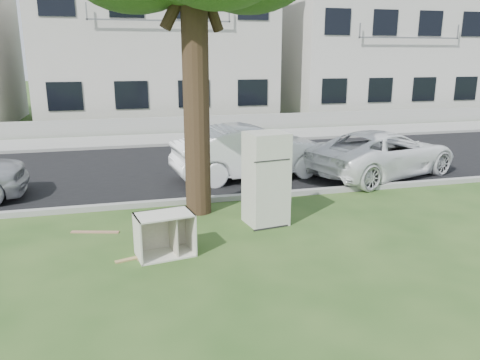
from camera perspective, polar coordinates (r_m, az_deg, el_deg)
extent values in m
plane|color=#274719|center=(8.60, -0.37, -7.45)|extent=(120.00, 120.00, 0.00)
cube|color=black|center=(14.23, -6.24, 1.58)|extent=(120.00, 7.00, 0.01)
cube|color=gray|center=(10.85, -3.51, -2.65)|extent=(120.00, 0.18, 0.12)
cube|color=gray|center=(17.68, -7.92, 4.14)|extent=(120.00, 0.18, 0.12)
cube|color=gray|center=(19.10, -8.43, 4.94)|extent=(120.00, 2.80, 0.01)
cube|color=gray|center=(20.62, -8.96, 6.62)|extent=(120.00, 0.15, 0.70)
cylinder|color=black|center=(9.66, -5.38, 10.87)|extent=(0.54, 0.54, 5.20)
cube|color=beige|center=(25.29, -10.41, 15.46)|extent=(11.00, 8.00, 7.20)
cube|color=beige|center=(28.80, 15.00, 14.53)|extent=(10.00, 8.00, 6.60)
cube|color=beige|center=(9.24, 3.19, 0.16)|extent=(0.86, 0.81, 1.84)
cube|color=beige|center=(8.00, -9.17, -6.59)|extent=(1.03, 0.73, 0.73)
cube|color=#9A7D4A|center=(8.16, -11.04, -8.95)|extent=(1.13, 0.42, 0.02)
cube|color=#A07153|center=(9.41, -17.25, -6.07)|extent=(0.91, 0.33, 0.02)
cube|color=#A07459|center=(8.37, -11.15, -8.30)|extent=(0.40, 0.89, 0.03)
imported|color=white|center=(12.85, 1.59, 3.49)|extent=(4.55, 2.07, 1.45)
imported|color=white|center=(13.69, 17.04, 3.16)|extent=(4.98, 3.46, 1.26)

